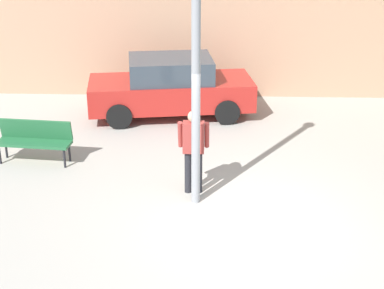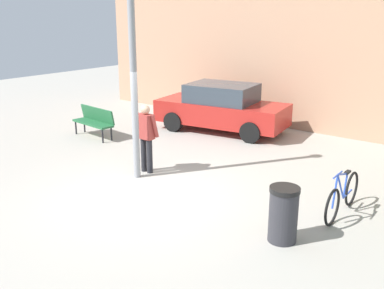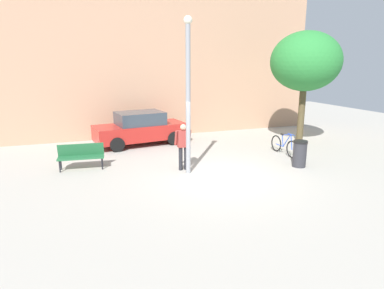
{
  "view_description": "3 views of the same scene",
  "coord_description": "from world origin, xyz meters",
  "px_view_note": "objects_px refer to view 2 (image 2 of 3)",
  "views": [
    {
      "loc": [
        -0.7,
        -8.76,
        5.21
      ],
      "look_at": [
        -1.02,
        0.06,
        1.45
      ],
      "focal_mm": 53.54,
      "sensor_mm": 36.0,
      "label": 1
    },
    {
      "loc": [
        6.11,
        -6.3,
        3.81
      ],
      "look_at": [
        0.48,
        0.96,
        1.02
      ],
      "focal_mm": 41.45,
      "sensor_mm": 36.0,
      "label": 2
    },
    {
      "loc": [
        -4.46,
        -9.62,
        3.71
      ],
      "look_at": [
        -0.81,
        0.8,
        0.99
      ],
      "focal_mm": 30.63,
      "sensor_mm": 36.0,
      "label": 3
    }
  ],
  "objects_px": {
    "bicycle_blue": "(342,196)",
    "trash_bin": "(283,214)",
    "person_by_lamppost": "(146,134)",
    "parked_car_red": "(222,108)",
    "park_bench": "(95,120)",
    "lamppost": "(133,55)"
  },
  "relations": [
    {
      "from": "park_bench",
      "to": "lamppost",
      "type": "bearing_deg",
      "value": -26.03
    },
    {
      "from": "parked_car_red",
      "to": "trash_bin",
      "type": "xyz_separation_m",
      "value": [
        4.91,
        -5.38,
        -0.28
      ]
    },
    {
      "from": "parked_car_red",
      "to": "trash_bin",
      "type": "distance_m",
      "value": 7.29
    },
    {
      "from": "park_bench",
      "to": "bicycle_blue",
      "type": "height_order",
      "value": "bicycle_blue"
    },
    {
      "from": "person_by_lamppost",
      "to": "park_bench",
      "type": "xyz_separation_m",
      "value": [
        -3.45,
        1.31,
        -0.42
      ]
    },
    {
      "from": "parked_car_red",
      "to": "trash_bin",
      "type": "bearing_deg",
      "value": -47.6
    },
    {
      "from": "park_bench",
      "to": "trash_bin",
      "type": "distance_m",
      "value": 7.99
    },
    {
      "from": "lamppost",
      "to": "bicycle_blue",
      "type": "relative_size",
      "value": 2.87
    },
    {
      "from": "lamppost",
      "to": "parked_car_red",
      "type": "distance_m",
      "value": 5.22
    },
    {
      "from": "park_bench",
      "to": "bicycle_blue",
      "type": "relative_size",
      "value": 0.9
    },
    {
      "from": "lamppost",
      "to": "park_bench",
      "type": "xyz_separation_m",
      "value": [
        -3.51,
        1.71,
        -2.31
      ]
    },
    {
      "from": "trash_bin",
      "to": "bicycle_blue",
      "type": "bearing_deg",
      "value": 74.67
    },
    {
      "from": "person_by_lamppost",
      "to": "parked_car_red",
      "type": "bearing_deg",
      "value": 99.66
    },
    {
      "from": "bicycle_blue",
      "to": "trash_bin",
      "type": "height_order",
      "value": "trash_bin"
    },
    {
      "from": "person_by_lamppost",
      "to": "trash_bin",
      "type": "height_order",
      "value": "person_by_lamppost"
    },
    {
      "from": "trash_bin",
      "to": "parked_car_red",
      "type": "bearing_deg",
      "value": 132.4
    },
    {
      "from": "bicycle_blue",
      "to": "lamppost",
      "type": "bearing_deg",
      "value": -168.16
    },
    {
      "from": "lamppost",
      "to": "park_bench",
      "type": "distance_m",
      "value": 4.54
    },
    {
      "from": "lamppost",
      "to": "parked_car_red",
      "type": "xyz_separation_m",
      "value": [
        -0.79,
        4.72,
        -2.08
      ]
    },
    {
      "from": "person_by_lamppost",
      "to": "bicycle_blue",
      "type": "xyz_separation_m",
      "value": [
        4.62,
        0.56,
        -0.58
      ]
    },
    {
      "from": "bicycle_blue",
      "to": "trash_bin",
      "type": "relative_size",
      "value": 1.84
    },
    {
      "from": "bicycle_blue",
      "to": "trash_bin",
      "type": "bearing_deg",
      "value": -105.33
    }
  ]
}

